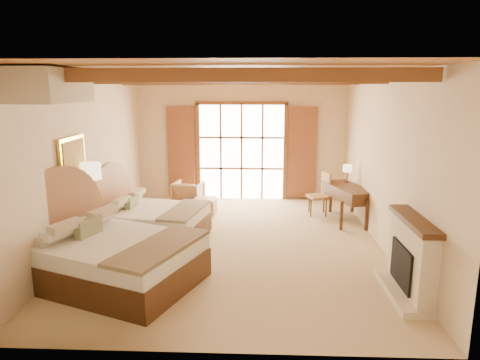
# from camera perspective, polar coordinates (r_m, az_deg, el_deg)

# --- Properties ---
(floor) EXTENTS (7.00, 7.00, 0.00)m
(floor) POSITION_cam_1_polar(r_m,az_deg,el_deg) (8.31, -0.70, -8.42)
(floor) COLOR #CEB787
(floor) RESTS_ON ground
(wall_back) EXTENTS (5.50, 0.00, 5.50)m
(wall_back) POSITION_cam_1_polar(r_m,az_deg,el_deg) (11.36, 0.22, 5.45)
(wall_back) COLOR beige
(wall_back) RESTS_ON ground
(wall_left) EXTENTS (0.00, 7.00, 7.00)m
(wall_left) POSITION_cam_1_polar(r_m,az_deg,el_deg) (8.50, -19.60, 2.50)
(wall_left) COLOR beige
(wall_left) RESTS_ON ground
(wall_right) EXTENTS (0.00, 7.00, 7.00)m
(wall_right) POSITION_cam_1_polar(r_m,az_deg,el_deg) (8.22, 18.80, 2.26)
(wall_right) COLOR beige
(wall_right) RESTS_ON ground
(ceiling) EXTENTS (7.00, 7.00, 0.00)m
(ceiling) POSITION_cam_1_polar(r_m,az_deg,el_deg) (7.79, -0.76, 14.21)
(ceiling) COLOR #B36732
(ceiling) RESTS_ON ground
(ceiling_beams) EXTENTS (5.39, 4.60, 0.18)m
(ceiling_beams) POSITION_cam_1_polar(r_m,az_deg,el_deg) (7.79, -0.76, 13.32)
(ceiling_beams) COLOR brown
(ceiling_beams) RESTS_ON ceiling
(french_doors) EXTENTS (3.95, 0.08, 2.60)m
(french_doors) POSITION_cam_1_polar(r_m,az_deg,el_deg) (11.35, 0.20, 3.66)
(french_doors) COLOR white
(french_doors) RESTS_ON ground
(fireplace) EXTENTS (0.46, 1.40, 1.16)m
(fireplace) POSITION_cam_1_polar(r_m,az_deg,el_deg) (6.62, 21.72, -10.06)
(fireplace) COLOR beige
(fireplace) RESTS_ON ground
(painting) EXTENTS (0.06, 0.95, 0.75)m
(painting) POSITION_cam_1_polar(r_m,az_deg,el_deg) (7.77, -21.39, 2.66)
(painting) COLOR yellow
(painting) RESTS_ON wall_left
(canopy_valance) EXTENTS (0.70, 1.40, 0.45)m
(canopy_valance) POSITION_cam_1_polar(r_m,az_deg,el_deg) (6.43, -24.18, 11.40)
(canopy_valance) COLOR beige
(canopy_valance) RESTS_ON ceiling
(bed_near) EXTENTS (2.89, 2.45, 1.51)m
(bed_near) POSITION_cam_1_polar(r_m,az_deg,el_deg) (6.86, -17.39, -9.45)
(bed_near) COLOR #4D301A
(bed_near) RESTS_ON floor
(bed_far) EXTENTS (2.22, 1.82, 1.29)m
(bed_far) POSITION_cam_1_polar(r_m,az_deg,el_deg) (8.74, -12.33, -4.98)
(bed_far) COLOR #4D301A
(bed_far) RESTS_ON floor
(nightstand) EXTENTS (0.62, 0.62, 0.57)m
(nightstand) POSITION_cam_1_polar(r_m,az_deg,el_deg) (8.33, -18.37, -6.92)
(nightstand) COLOR #4D301A
(nightstand) RESTS_ON floor
(floor_lamp) EXTENTS (0.35, 0.35, 1.64)m
(floor_lamp) POSITION_cam_1_polar(r_m,az_deg,el_deg) (7.96, -19.23, 0.42)
(floor_lamp) COLOR #3A271C
(floor_lamp) RESTS_ON floor
(armchair) EXTENTS (0.80, 0.81, 0.64)m
(armchair) POSITION_cam_1_polar(r_m,az_deg,el_deg) (10.81, -6.90, -1.87)
(armchair) COLOR #A57650
(armchair) RESTS_ON floor
(ottoman) EXTENTS (0.55, 0.55, 0.37)m
(ottoman) POSITION_cam_1_polar(r_m,az_deg,el_deg) (10.18, -4.71, -3.49)
(ottoman) COLOR tan
(ottoman) RESTS_ON floor
(desk) EXTENTS (1.03, 1.58, 0.79)m
(desk) POSITION_cam_1_polar(r_m,az_deg,el_deg) (9.88, 14.15, -2.89)
(desk) COLOR #4D301A
(desk) RESTS_ON floor
(desk_chair) EXTENTS (0.55, 0.54, 0.99)m
(desk_chair) POSITION_cam_1_polar(r_m,az_deg,el_deg) (10.22, 10.46, -2.88)
(desk_chair) COLOR #B57B40
(desk_chair) RESTS_ON floor
(desk_lamp) EXTENTS (0.20, 0.20, 0.41)m
(desk_lamp) POSITION_cam_1_polar(r_m,az_deg,el_deg) (10.17, 14.15, 1.42)
(desk_lamp) COLOR #3A271C
(desk_lamp) RESTS_ON desk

